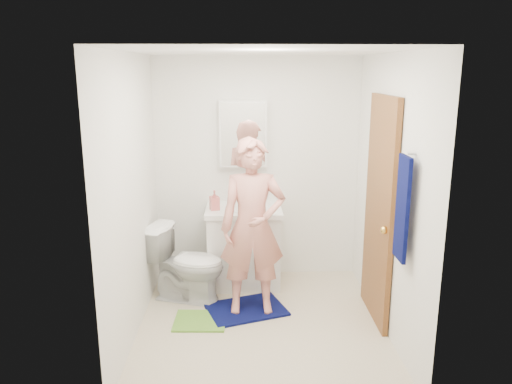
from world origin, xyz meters
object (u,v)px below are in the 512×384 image
toilet (187,263)px  soap_dispenser (214,200)px  vanity_cabinet (244,248)px  towel (402,209)px  toothbrush_cup (257,200)px  medicine_cabinet (243,134)px  man (253,227)px

toilet → soap_dispenser: (0.27, 0.30, 0.57)m
vanity_cabinet → soap_dispenser: (-0.30, -0.07, 0.55)m
towel → toothbrush_cup: 1.93m
medicine_cabinet → toilet: 1.47m
toilet → soap_dispenser: size_ratio=3.75×
toilet → vanity_cabinet: bearing=-39.6°
towel → medicine_cabinet: bearing=124.6°
vanity_cabinet → medicine_cabinet: bearing=90.0°
vanity_cabinet → towel: towel is taller
vanity_cabinet → toilet: vanity_cabinet is taller
toilet → man: size_ratio=0.46×
medicine_cabinet → toothbrush_cup: medicine_cabinet is taller
towel → toothbrush_cup: (-1.04, 1.58, -0.35)m
medicine_cabinet → man: (0.08, -0.88, -0.75)m
towel → man: bearing=143.1°
medicine_cabinet → toilet: size_ratio=0.92×
soap_dispenser → man: bearing=-57.2°
toilet → toothbrush_cup: 0.99m
toilet → soap_dispenser: soap_dispenser is taller
towel → soap_dispenser: (-1.48, 1.42, -0.30)m
medicine_cabinet → vanity_cabinet: bearing=-90.0°
towel → toothbrush_cup: towel is taller
vanity_cabinet → man: bearing=-83.2°
towel → man: size_ratio=0.48×
towel → soap_dispenser: bearing=136.3°
medicine_cabinet → soap_dispenser: (-0.30, -0.29, -0.65)m
man → toilet: bearing=154.4°
toothbrush_cup → vanity_cabinet: bearing=-144.9°
medicine_cabinet → soap_dispenser: size_ratio=3.43×
soap_dispenser → man: 0.71m
toilet → soap_dispenser: bearing=-24.4°
vanity_cabinet → toothbrush_cup: 0.53m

